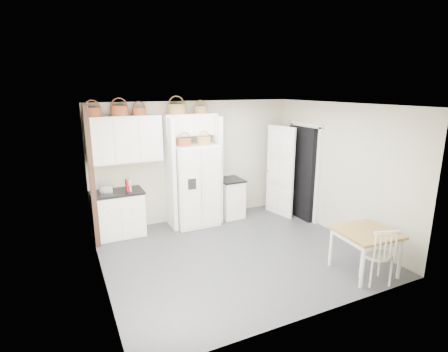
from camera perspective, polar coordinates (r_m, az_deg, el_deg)
floor at (r=6.40m, az=2.05°, el=-12.42°), size 4.50×4.50×0.00m
ceiling at (r=5.73m, az=2.28°, el=11.52°), size 4.50×4.50×0.00m
wall_back at (r=7.71m, az=-4.76°, el=2.43°), size 4.50×0.00×4.50m
wall_left at (r=5.32m, az=-19.92°, el=-3.84°), size 0.00×4.00×4.00m
wall_right at (r=7.23m, az=18.17°, el=0.97°), size 0.00×4.00×4.00m
refrigerator at (r=7.43m, az=-4.77°, el=-1.45°), size 0.90×0.72×1.74m
base_cab_left at (r=7.24m, az=-16.80°, el=-6.03°), size 0.94×0.59×0.87m
base_cab_right at (r=7.95m, az=1.07°, el=-3.70°), size 0.48×0.58×0.84m
dining_table at (r=6.08m, az=21.94°, el=-11.35°), size 0.91×0.91×0.70m
windsor_chair at (r=5.82m, az=23.72°, el=-11.69°), size 0.54×0.51×0.89m
counter_left at (r=7.10m, az=-17.06°, el=-2.58°), size 0.98×0.63×0.04m
counter_right at (r=7.83m, az=1.08°, el=-0.63°), size 0.52×0.61×0.04m
toaster at (r=6.97m, az=-18.65°, el=-2.15°), size 0.26×0.19×0.16m
cookbook_red at (r=7.02m, az=-15.57°, el=-1.53°), size 0.04×0.15×0.23m
cookbook_cream at (r=7.03m, az=-15.05°, el=-1.46°), size 0.06×0.16×0.23m
basket_upper_a at (r=6.93m, az=-20.65°, el=9.74°), size 0.30×0.30×0.17m
basket_upper_b at (r=6.99m, az=-16.70°, el=10.17°), size 0.33×0.33×0.19m
basket_upper_c at (r=7.06m, az=-13.70°, el=10.22°), size 0.26×0.26×0.15m
basket_bridge_a at (r=7.25m, az=-7.76°, el=10.80°), size 0.36×0.36×0.20m
basket_bridge_b at (r=7.43m, az=-3.87°, el=10.77°), size 0.26×0.26×0.15m
basket_fridge_a at (r=7.06m, az=-6.49°, el=5.50°), size 0.27×0.27×0.15m
basket_fridge_b at (r=7.20m, az=-3.28°, el=5.76°), size 0.28×0.28×0.15m
upper_cabinet at (r=7.06m, az=-15.87°, el=5.79°), size 1.40×0.34×0.90m
bridge_cabinet at (r=7.37m, az=-5.52°, el=8.37°), size 1.12×0.34×0.45m
fridge_panel_left at (r=7.26m, az=-8.76°, el=0.36°), size 0.08×0.60×2.30m
fridge_panel_right at (r=7.60m, az=-1.39°, el=1.16°), size 0.08×0.60×2.30m
trim_post at (r=6.62m, az=-20.75°, el=-0.44°), size 0.09×0.09×2.60m
doorway_void at (r=7.96m, az=12.63°, el=0.49°), size 0.18×0.85×2.05m
door_slab at (r=8.02m, az=9.13°, el=0.74°), size 0.21×0.79×2.05m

